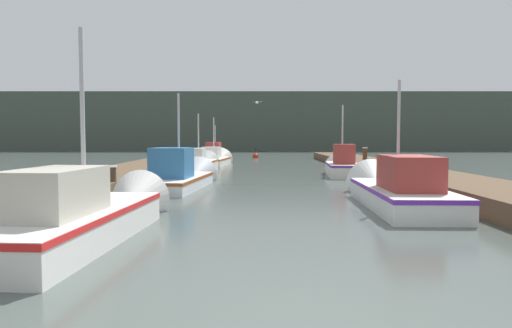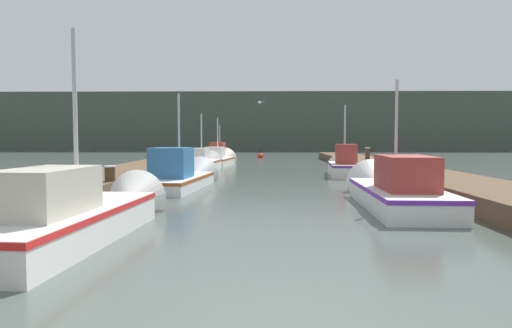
% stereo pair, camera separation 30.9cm
% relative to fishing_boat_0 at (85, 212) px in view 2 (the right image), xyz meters
% --- Properties ---
extents(ground_plane, '(200.00, 200.00, 0.00)m').
position_rel_fishing_boat_0_xyz_m(ground_plane, '(3.60, -4.15, -0.44)').
color(ground_plane, '#47514C').
extents(dock_left, '(2.79, 40.00, 0.53)m').
position_rel_fishing_boat_0_xyz_m(dock_left, '(-2.45, 11.85, -0.17)').
color(dock_left, brown).
rests_on(dock_left, ground_plane).
extents(dock_right, '(2.79, 40.00, 0.53)m').
position_rel_fishing_boat_0_xyz_m(dock_right, '(9.65, 11.85, -0.17)').
color(dock_right, brown).
rests_on(dock_right, ground_plane).
extents(distant_shore_ridge, '(120.00, 16.00, 7.91)m').
position_rel_fishing_boat_0_xyz_m(distant_shore_ridge, '(3.60, 59.73, 3.52)').
color(distant_shore_ridge, '#424C42').
rests_on(distant_shore_ridge, ground_plane).
extents(fishing_boat_0, '(1.96, 6.19, 4.28)m').
position_rel_fishing_boat_0_xyz_m(fishing_boat_0, '(0.00, 0.00, 0.00)').
color(fishing_boat_0, silver).
rests_on(fishing_boat_0, ground_plane).
extents(fishing_boat_1, '(1.97, 6.40, 3.95)m').
position_rel_fishing_boat_0_xyz_m(fishing_boat_1, '(6.99, 4.18, -0.01)').
color(fishing_boat_1, silver).
rests_on(fishing_boat_1, ground_plane).
extents(fishing_boat_2, '(2.28, 6.04, 4.05)m').
position_rel_fishing_boat_0_xyz_m(fishing_boat_2, '(0.35, 8.61, -0.04)').
color(fishing_boat_2, silver).
rests_on(fishing_boat_2, ground_plane).
extents(fishing_boat_3, '(1.77, 4.68, 3.79)m').
position_rel_fishing_boat_0_xyz_m(fishing_boat_3, '(7.34, 13.74, 0.02)').
color(fishing_boat_3, silver).
rests_on(fishing_boat_3, ground_plane).
extents(fishing_boat_4, '(1.96, 5.45, 3.67)m').
position_rel_fishing_boat_0_xyz_m(fishing_boat_4, '(-0.06, 17.13, -0.05)').
color(fishing_boat_4, silver).
rests_on(fishing_boat_4, ground_plane).
extents(fishing_boat_5, '(2.23, 5.68, 3.74)m').
position_rel_fishing_boat_0_xyz_m(fishing_boat_5, '(0.37, 22.35, -0.09)').
color(fishing_boat_5, silver).
rests_on(fishing_boat_5, ground_plane).
extents(fishing_boat_6, '(1.86, 5.84, 3.28)m').
position_rel_fishing_boat_0_xyz_m(fishing_boat_6, '(0.01, 26.82, -0.01)').
color(fishing_boat_6, silver).
rests_on(fishing_boat_6, ground_plane).
extents(mooring_piling_0, '(0.32, 0.32, 1.01)m').
position_rel_fishing_boat_0_xyz_m(mooring_piling_0, '(-1.01, 19.70, 0.07)').
color(mooring_piling_0, '#473523').
rests_on(mooring_piling_0, ground_plane).
extents(mooring_piling_1, '(0.36, 0.36, 1.01)m').
position_rel_fishing_boat_0_xyz_m(mooring_piling_1, '(-1.26, 5.12, 0.07)').
color(mooring_piling_1, '#473523').
rests_on(mooring_piling_1, ground_plane).
extents(mooring_piling_2, '(0.36, 0.36, 1.08)m').
position_rel_fishing_boat_0_xyz_m(mooring_piling_2, '(-1.27, 17.73, 0.11)').
color(mooring_piling_2, '#473523').
rests_on(mooring_piling_2, ground_plane).
extents(mooring_piling_3, '(0.26, 0.26, 1.37)m').
position_rel_fishing_boat_0_xyz_m(mooring_piling_3, '(8.47, 13.73, 0.25)').
color(mooring_piling_3, '#473523').
rests_on(mooring_piling_3, ground_plane).
extents(channel_buoy, '(0.54, 0.54, 1.04)m').
position_rel_fishing_boat_0_xyz_m(channel_buoy, '(3.08, 32.57, -0.28)').
color(channel_buoy, red).
rests_on(channel_buoy, ground_plane).
extents(seagull_lead, '(0.54, 0.36, 0.12)m').
position_rel_fishing_boat_0_xyz_m(seagull_lead, '(3.18, 16.83, 3.36)').
color(seagull_lead, white).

